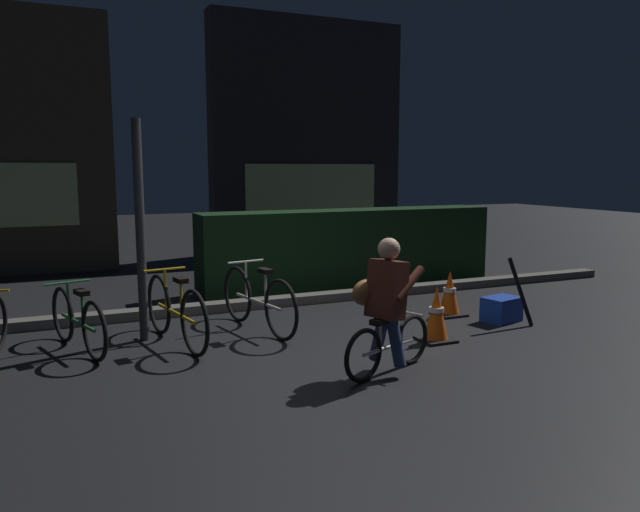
# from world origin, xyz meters

# --- Properties ---
(ground_plane) EXTENTS (40.00, 40.00, 0.00)m
(ground_plane) POSITION_xyz_m (0.00, 0.00, 0.00)
(ground_plane) COLOR black
(sidewalk_curb) EXTENTS (12.00, 0.24, 0.12)m
(sidewalk_curb) POSITION_xyz_m (0.00, 2.20, 0.06)
(sidewalk_curb) COLOR #56544F
(sidewalk_curb) RESTS_ON ground
(hedge_row) EXTENTS (4.80, 0.70, 1.21)m
(hedge_row) POSITION_xyz_m (1.80, 3.10, 0.61)
(hedge_row) COLOR black
(hedge_row) RESTS_ON ground
(storefront_right) EXTENTS (4.37, 0.54, 5.07)m
(storefront_right) POSITION_xyz_m (2.79, 7.20, 2.52)
(storefront_right) COLOR #262328
(storefront_right) RESTS_ON ground
(street_post) EXTENTS (0.10, 0.10, 2.37)m
(street_post) POSITION_xyz_m (-1.63, 1.20, 1.19)
(street_post) COLOR #2D2D33
(street_post) RESTS_ON ground
(parked_bike_left_mid) EXTENTS (0.54, 1.45, 0.69)m
(parked_bike_left_mid) POSITION_xyz_m (-2.30, 1.04, 0.32)
(parked_bike_left_mid) COLOR black
(parked_bike_left_mid) RESTS_ON ground
(parked_bike_center_left) EXTENTS (0.46, 1.68, 0.78)m
(parked_bike_center_left) POSITION_xyz_m (-1.34, 0.90, 0.35)
(parked_bike_center_left) COLOR black
(parked_bike_center_left) RESTS_ON ground
(parked_bike_center_right) EXTENTS (0.47, 1.68, 0.78)m
(parked_bike_center_right) POSITION_xyz_m (-0.37, 1.08, 0.36)
(parked_bike_center_right) COLOR black
(parked_bike_center_right) RESTS_ON ground
(traffic_cone_near) EXTENTS (0.36, 0.36, 0.61)m
(traffic_cone_near) POSITION_xyz_m (1.27, -0.10, 0.29)
(traffic_cone_near) COLOR black
(traffic_cone_near) RESTS_ON ground
(traffic_cone_far) EXTENTS (0.36, 0.36, 0.58)m
(traffic_cone_far) POSITION_xyz_m (2.09, 0.81, 0.28)
(traffic_cone_far) COLOR black
(traffic_cone_far) RESTS_ON ground
(blue_crate) EXTENTS (0.50, 0.41, 0.30)m
(blue_crate) POSITION_xyz_m (2.49, 0.30, 0.15)
(blue_crate) COLOR #193DB7
(blue_crate) RESTS_ON ground
(cyclist) EXTENTS (1.12, 0.53, 1.25)m
(cyclist) POSITION_xyz_m (0.24, -0.79, 0.63)
(cyclist) COLOR black
(cyclist) RESTS_ON ground
(closed_umbrella) EXTENTS (0.30, 0.24, 0.82)m
(closed_umbrella) POSITION_xyz_m (2.55, 0.05, 0.41)
(closed_umbrella) COLOR black
(closed_umbrella) RESTS_ON ground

